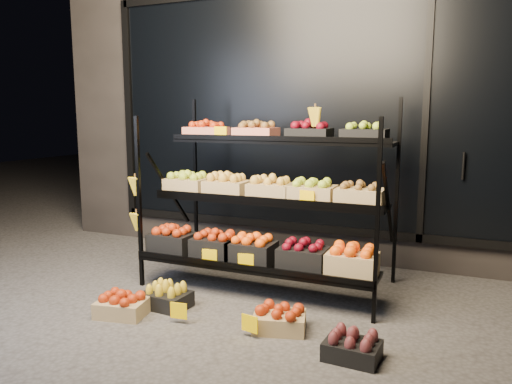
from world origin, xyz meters
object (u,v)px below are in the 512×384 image
at_px(display_rack, 265,199).
at_px(floor_crate_midright, 279,318).
at_px(floor_crate_left, 122,305).
at_px(floor_crate_midleft, 166,297).

distance_m(display_rack, floor_crate_midright, 1.16).
height_order(floor_crate_left, floor_crate_midleft, same).
height_order(floor_crate_left, floor_crate_midright, floor_crate_midright).
distance_m(floor_crate_left, floor_crate_midleft, 0.35).
relative_size(floor_crate_left, floor_crate_midright, 0.96).
relative_size(display_rack, floor_crate_midleft, 5.73).
bearing_deg(display_rack, floor_crate_midright, -61.36).
xyz_separation_m(floor_crate_left, floor_crate_midright, (1.19, 0.23, 0.00)).
bearing_deg(floor_crate_left, display_rack, 43.76).
xyz_separation_m(display_rack, floor_crate_left, (-0.75, -1.04, -0.70)).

